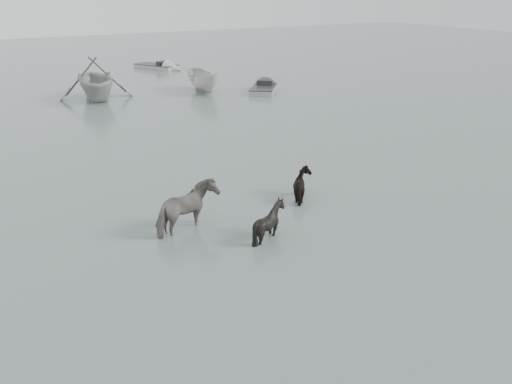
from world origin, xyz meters
TOP-DOWN VIEW (x-y plane):
  - ground at (0.00, 0.00)m, footprint 140.00×140.00m
  - pony_pinto at (-2.70, 1.75)m, footprint 2.33×1.67m
  - pony_dark at (1.96, 2.10)m, footprint 1.28×1.45m
  - pony_black at (-0.69, 0.13)m, footprint 1.56×1.46m
  - rowboat_trail at (-0.78, 22.91)m, footprint 5.51×6.20m
  - boat_small at (6.54, 21.74)m, footprint 2.02×4.54m
  - skiff_port at (10.30, 19.64)m, footprint 4.18×4.75m
  - skiff_mid at (7.02, 33.75)m, footprint 4.28×5.94m

SIDE VIEW (x-z plane):
  - ground at x=0.00m, z-range 0.00..0.00m
  - skiff_port at x=10.30m, z-range 0.00..0.75m
  - skiff_mid at x=7.02m, z-range 0.00..0.75m
  - pony_dark at x=1.96m, z-range 0.00..1.33m
  - pony_black at x=-0.69m, z-range 0.00..1.42m
  - boat_small at x=6.54m, z-range 0.00..1.71m
  - pony_pinto at x=-2.70m, z-range 0.00..1.80m
  - rowboat_trail at x=-0.78m, z-range 0.00..3.00m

